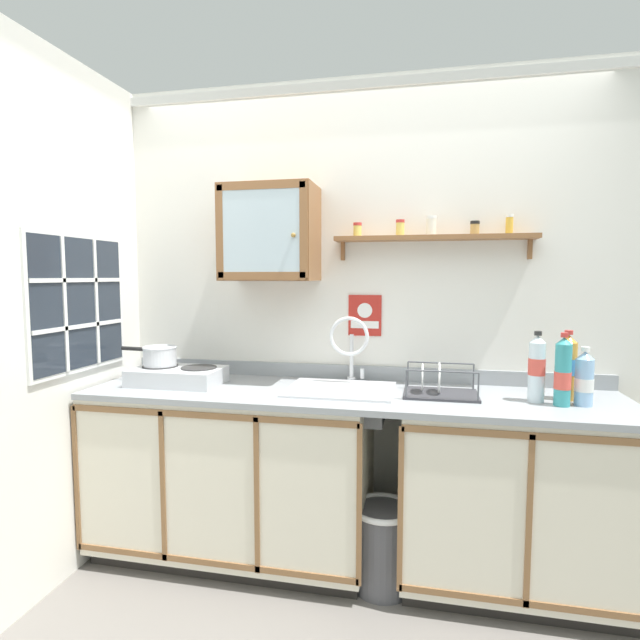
% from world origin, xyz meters
% --- Properties ---
extents(floor, '(5.71, 5.71, 0.00)m').
position_xyz_m(floor, '(0.00, 0.00, 0.00)').
color(floor, slate).
rests_on(floor, ground).
extents(back_wall, '(3.31, 0.07, 2.58)m').
position_xyz_m(back_wall, '(0.00, 0.73, 1.30)').
color(back_wall, silver).
rests_on(back_wall, ground).
extents(side_wall_left, '(0.05, 3.50, 2.58)m').
position_xyz_m(side_wall_left, '(-1.38, -0.25, 1.29)').
color(side_wall_left, silver).
rests_on(side_wall_left, ground).
extents(lower_cabinet_run, '(1.46, 0.64, 0.89)m').
position_xyz_m(lower_cabinet_run, '(-0.62, 0.39, 0.45)').
color(lower_cabinet_run, black).
rests_on(lower_cabinet_run, ground).
extents(lower_cabinet_run_right, '(1.08, 0.64, 0.89)m').
position_xyz_m(lower_cabinet_run_right, '(0.81, 0.39, 0.45)').
color(lower_cabinet_run_right, black).
rests_on(lower_cabinet_run_right, ground).
extents(countertop, '(2.67, 0.66, 0.03)m').
position_xyz_m(countertop, '(0.00, 0.38, 0.91)').
color(countertop, gray).
rests_on(countertop, lower_cabinet_run).
extents(backsplash, '(2.67, 0.02, 0.08)m').
position_xyz_m(backsplash, '(0.00, 0.69, 0.96)').
color(backsplash, gray).
rests_on(backsplash, countertop).
extents(sink, '(0.54, 0.47, 0.50)m').
position_xyz_m(sink, '(-0.04, 0.43, 0.91)').
color(sink, silver).
rests_on(sink, countertop).
extents(hot_plate_stove, '(0.47, 0.29, 0.09)m').
position_xyz_m(hot_plate_stove, '(-0.93, 0.37, 0.97)').
color(hot_plate_stove, silver).
rests_on(hot_plate_stove, countertop).
extents(saucepan, '(0.34, 0.18, 0.10)m').
position_xyz_m(saucepan, '(-1.05, 0.39, 1.07)').
color(saucepan, silver).
rests_on(saucepan, hot_plate_stove).
extents(bottle_detergent_teal_0, '(0.07, 0.07, 0.33)m').
position_xyz_m(bottle_detergent_teal_0, '(0.98, 0.32, 1.07)').
color(bottle_detergent_teal_0, teal).
rests_on(bottle_detergent_teal_0, countertop).
extents(bottle_water_clear_1, '(0.08, 0.08, 0.33)m').
position_xyz_m(bottle_water_clear_1, '(0.88, 0.37, 1.08)').
color(bottle_water_clear_1, silver).
rests_on(bottle_water_clear_1, countertop).
extents(bottle_juice_amber_2, '(0.09, 0.09, 0.33)m').
position_xyz_m(bottle_juice_amber_2, '(1.03, 0.44, 1.08)').
color(bottle_juice_amber_2, gold).
rests_on(bottle_juice_amber_2, countertop).
extents(bottle_water_blue_3, '(0.08, 0.08, 0.27)m').
position_xyz_m(bottle_water_blue_3, '(1.08, 0.34, 1.04)').
color(bottle_water_blue_3, '#8CB7E0').
rests_on(bottle_water_blue_3, countertop).
extents(dish_rack, '(0.35, 0.25, 0.16)m').
position_xyz_m(dish_rack, '(0.44, 0.40, 0.95)').
color(dish_rack, '#333338').
rests_on(dish_rack, countertop).
extents(wall_cabinet, '(0.50, 0.34, 0.51)m').
position_xyz_m(wall_cabinet, '(-0.46, 0.54, 1.73)').
color(wall_cabinet, brown).
extents(spice_shelf, '(1.03, 0.14, 0.23)m').
position_xyz_m(spice_shelf, '(0.40, 0.63, 1.71)').
color(spice_shelf, brown).
extents(warning_sign, '(0.18, 0.01, 0.23)m').
position_xyz_m(warning_sign, '(0.04, 0.70, 1.29)').
color(warning_sign, '#B2261E').
extents(window, '(0.03, 0.71, 0.70)m').
position_xyz_m(window, '(-1.35, 0.16, 1.37)').
color(window, '#262D38').
extents(trash_bin, '(0.31, 0.31, 0.41)m').
position_xyz_m(trash_bin, '(0.19, 0.25, 0.21)').
color(trash_bin, '#4C4C51').
rests_on(trash_bin, ground).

